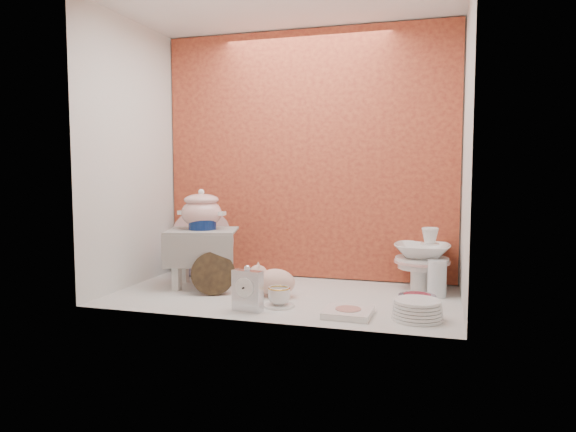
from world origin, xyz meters
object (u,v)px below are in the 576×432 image
at_px(crystal_bowl, 417,301).
at_px(mantel_clock, 248,289).
at_px(step_stool, 203,258).
at_px(gold_rim_teacup, 279,296).
at_px(porcelain_tower, 422,259).
at_px(dinner_plate_stack, 417,310).
at_px(plush_pig, 276,282).
at_px(blue_white_vase, 195,256).
at_px(floral_platter, 202,241).
at_px(soup_tureen, 202,209).

bearing_deg(crystal_bowl, mantel_clock, -158.02).
height_order(step_stool, gold_rim_teacup, step_stool).
bearing_deg(porcelain_tower, dinner_plate_stack, -89.52).
bearing_deg(gold_rim_teacup, crystal_bowl, 16.43).
bearing_deg(step_stool, plush_pig, -30.68).
relative_size(gold_rim_teacup, porcelain_tower, 0.32).
bearing_deg(gold_rim_teacup, plush_pig, 112.25).
height_order(blue_white_vase, gold_rim_teacup, blue_white_vase).
bearing_deg(step_stool, gold_rim_teacup, -45.70).
height_order(mantel_clock, porcelain_tower, porcelain_tower).
bearing_deg(floral_platter, gold_rim_teacup, -42.62).
height_order(mantel_clock, gold_rim_teacup, mantel_clock).
xyz_separation_m(blue_white_vase, gold_rim_teacup, (0.74, -0.59, -0.07)).
height_order(floral_platter, dinner_plate_stack, floral_platter).
height_order(soup_tureen, gold_rim_teacup, soup_tureen).
xyz_separation_m(blue_white_vase, crystal_bowl, (1.38, -0.40, -0.09)).
relative_size(plush_pig, porcelain_tower, 0.76).
height_order(soup_tureen, floral_platter, soup_tureen).
relative_size(step_stool, gold_rim_teacup, 3.47).
distance_m(step_stool, dinner_plate_stack, 1.26).
bearing_deg(blue_white_vase, step_stool, -56.07).
distance_m(step_stool, crystal_bowl, 1.21).
height_order(step_stool, dinner_plate_stack, step_stool).
height_order(floral_platter, porcelain_tower, floral_platter).
relative_size(step_stool, crystal_bowl, 2.12).
xyz_separation_m(gold_rim_teacup, crystal_bowl, (0.64, 0.19, -0.03)).
relative_size(step_stool, soup_tureen, 1.42).
height_order(step_stool, blue_white_vase, step_stool).
xyz_separation_m(blue_white_vase, dinner_plate_stack, (1.39, -0.63, -0.08)).
distance_m(floral_platter, gold_rim_teacup, 1.00).
distance_m(floral_platter, plush_pig, 0.82).
xyz_separation_m(dinner_plate_stack, crystal_bowl, (-0.01, 0.23, -0.02)).
bearing_deg(porcelain_tower, crystal_bowl, -90.94).
bearing_deg(soup_tureen, plush_pig, -16.90).
xyz_separation_m(plush_pig, dinner_plate_stack, (0.73, -0.23, -0.03)).
bearing_deg(gold_rim_teacup, mantel_clock, -135.18).
bearing_deg(mantel_clock, soup_tureen, 144.93).
bearing_deg(dinner_plate_stack, crystal_bowl, 92.84).
xyz_separation_m(soup_tureen, crystal_bowl, (1.21, -0.15, -0.41)).
bearing_deg(soup_tureen, mantel_clock, -45.44).
height_order(step_stool, crystal_bowl, step_stool).
relative_size(mantel_clock, porcelain_tower, 0.61).
distance_m(blue_white_vase, crystal_bowl, 1.44).
bearing_deg(porcelain_tower, soup_tureen, -169.49).
distance_m(plush_pig, dinner_plate_stack, 0.77).
height_order(dinner_plate_stack, porcelain_tower, porcelain_tower).
height_order(step_stool, mantel_clock, step_stool).
xyz_separation_m(crystal_bowl, porcelain_tower, (0.01, 0.38, 0.15)).
bearing_deg(step_stool, blue_white_vase, 107.83).
relative_size(dinner_plate_stack, crystal_bowl, 1.24).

